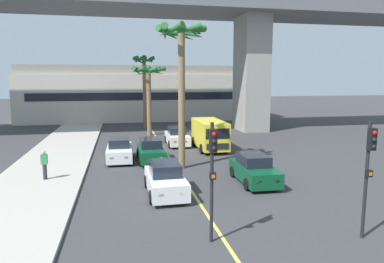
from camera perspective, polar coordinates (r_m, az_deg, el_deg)
The scene contains 16 objects.
sidewalk_left at distance 20.06m, azimuth -24.53°, elevation -8.37°, with size 4.80×80.00×0.15m, color #ADA89E.
lane_stripe_center at distance 27.54m, azimuth -4.24°, elevation -3.35°, with size 0.14×56.00×0.01m, color #DBCC4C.
bridge_overpass at distance 38.06m, azimuth -4.93°, elevation 19.69°, with size 67.43×8.00×16.63m.
pier_building_backdrop at distance 50.44m, azimuth -7.81°, elevation 6.14°, with size 32.94×8.04×7.48m.
car_queue_front at distance 19.63m, azimuth 10.01°, elevation -6.12°, with size 1.94×4.16×1.56m.
car_queue_second at distance 30.39m, azimuth -2.45°, elevation -0.85°, with size 1.86×4.12×1.56m.
car_queue_third at distance 17.51m, azimuth -4.37°, elevation -7.80°, with size 1.88×4.12×1.56m.
car_queue_fourth at distance 25.05m, azimuth -11.68°, elevation -3.01°, with size 1.90×4.13×1.56m.
car_queue_fifth at distance 24.51m, azimuth -6.67°, elevation -3.14°, with size 1.86×4.11×1.56m.
delivery_van at distance 28.35m, azimuth 2.86°, elevation -0.37°, with size 2.22×5.28×2.36m.
traffic_light_median_near at distance 11.87m, azimuth 3.33°, elevation -5.68°, with size 0.24×0.37×4.20m.
traffic_light_right_far_corner at distance 13.59m, azimuth 26.76°, elevation -4.77°, with size 0.24×0.37×4.20m.
palm_tree_near_median at distance 41.11m, azimuth -7.80°, elevation 9.36°, with size 2.65×2.78×8.38m.
palm_tree_mid_median at distance 21.98m, azimuth -1.72°, elevation 12.35°, with size 3.17×3.17×9.01m.
palm_tree_far_median at distance 35.60m, azimuth -7.11°, elevation 8.24°, with size 3.50×3.57×7.02m.
pedestrian_mid_block at distance 21.00m, azimuth -22.84°, elevation -4.93°, with size 0.34×0.22×1.62m.
Camera 1 is at (-3.47, -2.75, 5.60)m, focal length 32.84 mm.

